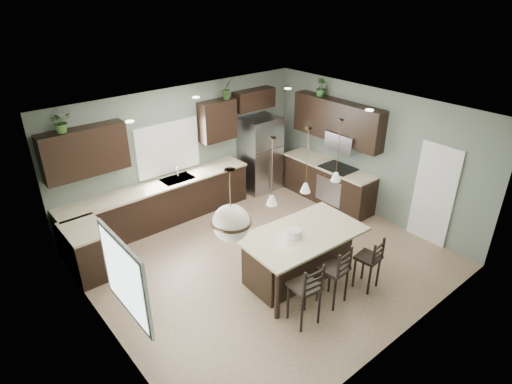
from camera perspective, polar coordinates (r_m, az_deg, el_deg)
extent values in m
plane|color=#9E8466|center=(8.23, 1.26, -8.97)|extent=(6.00, 6.00, 0.00)
cube|color=white|center=(8.99, 22.62, -0.33)|extent=(0.04, 0.82, 2.04)
cube|color=white|center=(9.31, -11.69, 5.77)|extent=(1.35, 0.02, 1.00)
cube|color=white|center=(5.52, -17.22, -10.91)|extent=(0.02, 1.10, 1.00)
cube|color=black|center=(8.19, -21.57, -7.52)|extent=(0.60, 0.90, 0.90)
cube|color=#C3B494|center=(7.95, -22.00, -4.67)|extent=(0.66, 0.96, 0.04)
cube|color=black|center=(9.35, -12.62, -1.68)|extent=(4.20, 0.60, 0.90)
cube|color=#C3B494|center=(9.12, -12.85, 0.86)|extent=(4.20, 0.66, 0.04)
cube|color=gray|center=(9.30, -10.43, 1.73)|extent=(0.70, 0.45, 0.01)
cylinder|color=silver|center=(9.22, -10.41, 2.49)|extent=(0.02, 0.02, 0.28)
cube|color=black|center=(8.42, -21.86, 4.98)|extent=(1.55, 0.34, 0.90)
cube|color=black|center=(9.64, -5.16, 9.47)|extent=(0.85, 0.34, 0.90)
cube|color=black|center=(10.16, -0.28, 12.26)|extent=(1.05, 0.34, 0.45)
cube|color=black|center=(10.21, 9.56, 1.15)|extent=(0.60, 2.35, 0.90)
cube|color=#C3B494|center=(10.00, 9.69, 3.55)|extent=(0.66, 2.35, 0.04)
cube|color=black|center=(9.83, 10.90, 3.18)|extent=(0.58, 0.75, 0.02)
cube|color=gray|center=(9.84, 9.58, 0.12)|extent=(0.01, 0.72, 0.60)
cube|color=black|center=(9.76, 10.75, 9.32)|extent=(0.34, 2.35, 0.90)
cube|color=gray|center=(9.68, 11.59, 6.60)|extent=(0.40, 0.75, 0.40)
cube|color=#9B9CA4|center=(10.47, 0.52, 5.07)|extent=(0.90, 0.74, 1.85)
cube|color=black|center=(7.58, 6.09, -8.40)|extent=(2.16, 1.29, 0.92)
cylinder|color=silver|center=(7.16, 5.11, -5.50)|extent=(0.24, 0.24, 0.14)
cube|color=black|center=(6.65, 6.46, -13.16)|extent=(0.46, 0.46, 1.12)
cube|color=black|center=(7.08, 10.25, -10.76)|extent=(0.44, 0.44, 1.09)
cube|color=black|center=(7.54, 14.65, -9.12)|extent=(0.41, 0.41, 1.00)
imported|color=#365726|center=(8.12, -24.63, 8.54)|extent=(0.42, 0.38, 0.39)
imported|color=#2F4F22|center=(9.58, -3.91, 13.56)|extent=(0.27, 0.24, 0.44)
imported|color=#285223|center=(9.88, 8.66, 13.62)|extent=(0.25, 0.25, 0.40)
plane|color=slate|center=(9.56, -9.56, 5.54)|extent=(6.00, 0.00, 6.00)
plane|color=slate|center=(6.02, 19.06, -9.49)|extent=(6.00, 0.00, 6.00)
plane|color=slate|center=(6.23, -20.20, -8.34)|extent=(0.00, 5.50, 5.50)
plane|color=slate|center=(9.57, 15.11, 5.00)|extent=(0.00, 5.50, 5.50)
plane|color=white|center=(6.97, 1.49, 10.03)|extent=(6.00, 6.00, 0.00)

